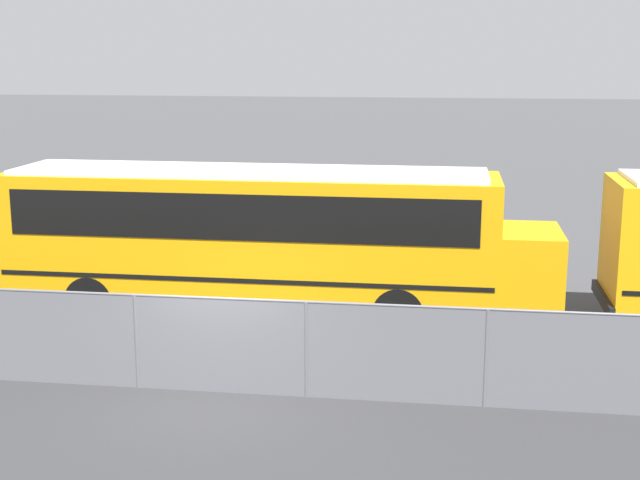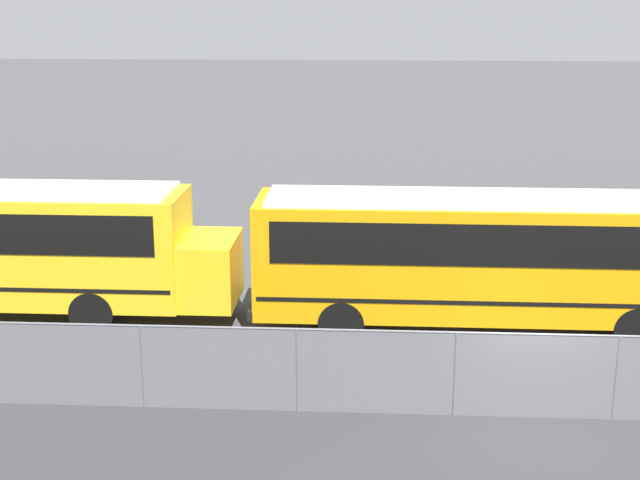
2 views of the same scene
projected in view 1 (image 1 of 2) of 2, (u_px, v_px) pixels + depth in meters
The scene contains 3 objects.
ground_plane at pixel (221, 392), 15.95m from camera, with size 200.00×200.00×0.00m, color #424244.
fence at pixel (220, 344), 15.76m from camera, with size 77.35×0.07×1.77m.
school_bus_2 at pixel (262, 230), 20.03m from camera, with size 12.48×2.45×3.41m.
Camera 1 is at (3.91, -14.61, 6.02)m, focal length 50.00 mm.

